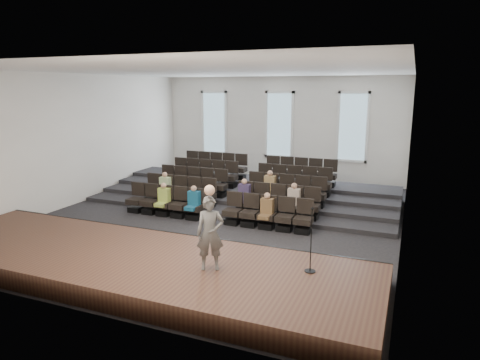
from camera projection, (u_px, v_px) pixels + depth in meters
name	position (u px, v px, depth m)	size (l,w,h in m)	color
ground	(220.00, 217.00, 15.09)	(14.00, 14.00, 0.00)	black
ceiling	(219.00, 71.00, 14.03)	(12.00, 14.00, 0.02)	white
wall_back	(280.00, 129.00, 20.92)	(12.00, 0.04, 5.00)	white
wall_front	(66.00, 192.00, 8.20)	(12.00, 0.04, 5.00)	white
wall_left	(80.00, 139.00, 16.77)	(0.04, 14.00, 5.00)	white
wall_right	(409.00, 157.00, 12.35)	(0.04, 14.00, 5.00)	white
stage	(133.00, 264.00, 10.41)	(11.80, 3.60, 0.50)	#462D1E
stage_lip	(171.00, 241.00, 12.02)	(11.80, 0.06, 0.52)	black
risers	(252.00, 192.00, 17.92)	(11.80, 4.80, 0.60)	black
seating_rows	(237.00, 189.00, 16.34)	(6.80, 4.70, 1.67)	black
windows	(279.00, 125.00, 20.82)	(8.44, 0.10, 3.24)	white
audience	(227.00, 195.00, 14.99)	(5.45, 2.64, 1.10)	#A9C14D
speaker	(210.00, 233.00, 9.37)	(0.60, 0.40, 1.66)	#54524F
mic_stand	(311.00, 253.00, 9.31)	(0.25, 0.25, 1.47)	black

